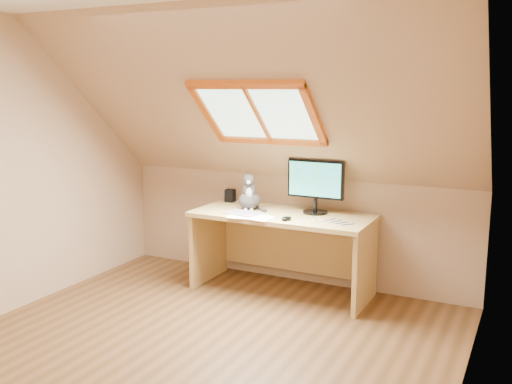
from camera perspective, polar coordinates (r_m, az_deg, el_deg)
The scene contains 10 objects.
ground at distance 4.17m, azimuth -6.40°, elevation -15.61°, with size 3.50×3.50×0.00m, color brown.
room_shell at distance 3.70m, azimuth -7.64°, elevation 4.16°, with size 3.52×3.52×2.41m.
desk at distance 5.17m, azimuth 2.92°, elevation -4.41°, with size 1.59×0.70×0.73m.
monitor at distance 5.03m, azimuth 5.97°, elevation 0.91°, with size 0.52×0.22×0.48m.
cat at distance 5.19m, azimuth -0.65°, elevation -0.38°, with size 0.27×0.29×0.36m.
desk_speaker at distance 5.55m, azimuth -2.59°, elevation -0.36°, with size 0.08×0.08×0.12m, color black.
graphics_tablet at distance 5.03m, azimuth -1.35°, elevation -2.13°, with size 0.30×0.21×0.01m, color #B2B2B7.
mouse at distance 4.79m, azimuth 3.06°, elevation -2.65°, with size 0.06×0.11×0.03m, color black.
papers at distance 4.89m, azimuth -0.27°, elevation -2.54°, with size 0.35×0.30×0.01m.
cables at distance 4.78m, azimuth 7.15°, elevation -2.91°, with size 0.51×0.26×0.01m.
Camera 1 is at (2.07, -3.13, 1.83)m, focal length 40.00 mm.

